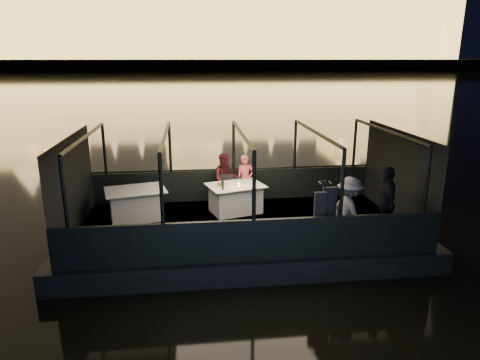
{
  "coord_description": "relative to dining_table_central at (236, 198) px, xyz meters",
  "views": [
    {
      "loc": [
        -1.2,
        -9.95,
        4.53
      ],
      "look_at": [
        0.0,
        0.4,
        1.55
      ],
      "focal_mm": 32.0,
      "sensor_mm": 36.0,
      "label": 1
    }
  ],
  "objects": [
    {
      "name": "canopy_ribs",
      "position": [
        0.06,
        -0.92,
        0.76
      ],
      "size": [
        8.0,
        4.0,
        2.3
      ],
      "primitive_type": null,
      "color": "black",
      "rests_on": "boat_deck"
    },
    {
      "name": "dining_table_central",
      "position": [
        0.0,
        0.0,
        0.0
      ],
      "size": [
        1.69,
        1.42,
        0.77
      ],
      "primitive_type": "cube",
      "rotation": [
        0.0,
        0.0,
        0.29
      ],
      "color": "white",
      "rests_on": "boat_deck"
    },
    {
      "name": "chair_port_left",
      "position": [
        -0.2,
        0.45,
        0.06
      ],
      "size": [
        0.42,
        0.42,
        0.88
      ],
      "primitive_type": "cube",
      "rotation": [
        0.0,
        0.0,
        0.02
      ],
      "color": "black",
      "rests_on": "boat_deck"
    },
    {
      "name": "wine_glass_white",
      "position": [
        -0.37,
        -0.31,
        0.48
      ],
      "size": [
        0.08,
        0.08,
        0.2
      ],
      "primitive_type": null,
      "rotation": [
        0.0,
        0.0,
        0.19
      ],
      "color": "silver",
      "rests_on": "dining_table_central"
    },
    {
      "name": "gunwale_starboard",
      "position": [
        0.06,
        -2.92,
        0.06
      ],
      "size": [
        8.0,
        0.08,
        0.9
      ],
      "primitive_type": "cube",
      "color": "black",
      "rests_on": "boat_deck"
    },
    {
      "name": "cabin_glass_starboard",
      "position": [
        0.06,
        -2.92,
        1.21
      ],
      "size": [
        8.0,
        0.02,
        1.4
      ],
      "primitive_type": null,
      "color": "#99B2B2",
      "rests_on": "gunwale_starboard"
    },
    {
      "name": "amber_candle",
      "position": [
        0.08,
        -0.15,
        0.42
      ],
      "size": [
        0.08,
        0.08,
        0.09
      ],
      "primitive_type": "cylinder",
      "rotation": [
        0.0,
        0.0,
        -0.28
      ],
      "color": "#FFA53F",
      "rests_on": "dining_table_central"
    },
    {
      "name": "gunwale_port",
      "position": [
        0.06,
        1.08,
        0.06
      ],
      "size": [
        8.0,
        0.08,
        0.9
      ],
      "primitive_type": "cube",
      "color": "black",
      "rests_on": "boat_deck"
    },
    {
      "name": "chair_port_right",
      "position": [
        0.24,
        0.45,
        0.06
      ],
      "size": [
        0.5,
        0.5,
        0.81
      ],
      "primitive_type": "cube",
      "rotation": [
        0.0,
        0.0,
        0.42
      ],
      "color": "black",
      "rests_on": "boat_deck"
    },
    {
      "name": "passenger_stripe",
      "position": [
        2.27,
        -2.36,
        0.47
      ],
      "size": [
        0.8,
        1.12,
        1.56
      ],
      "primitive_type": "imported",
      "rotation": [
        0.0,
        0.0,
        1.82
      ],
      "color": "silver",
      "rests_on": "boat_deck"
    },
    {
      "name": "plate_far",
      "position": [
        -0.23,
        0.04,
        0.39
      ],
      "size": [
        0.31,
        0.31,
        0.02
      ],
      "primitive_type": "cylinder",
      "rotation": [
        0.0,
        0.0,
        -0.34
      ],
      "color": "silver",
      "rests_on": "dining_table_central"
    },
    {
      "name": "passenger_dark",
      "position": [
        3.24,
        -2.08,
        0.47
      ],
      "size": [
        0.61,
        1.07,
        1.71
      ],
      "primitive_type": "imported",
      "rotation": [
        0.0,
        0.0,
        4.51
      ],
      "color": "black",
      "rests_on": "boat_deck"
    },
    {
      "name": "bread_basket",
      "position": [
        -0.39,
        -0.02,
        0.42
      ],
      "size": [
        0.23,
        0.23,
        0.07
      ],
      "primitive_type": "cylinder",
      "rotation": [
        0.0,
        0.0,
        -0.33
      ],
      "color": "olive",
      "rests_on": "dining_table_central"
    },
    {
      "name": "cabin_roof_glass",
      "position": [
        0.06,
        -0.92,
        1.91
      ],
      "size": [
        8.0,
        4.0,
        0.02
      ],
      "primitive_type": null,
      "color": "#99B2B2",
      "rests_on": "boat_deck"
    },
    {
      "name": "plate_near",
      "position": [
        0.44,
        -0.35,
        0.39
      ],
      "size": [
        0.25,
        0.25,
        0.01
      ],
      "primitive_type": "cylinder",
      "rotation": [
        0.0,
        0.0,
        -0.12
      ],
      "color": "silver",
      "rests_on": "dining_table_central"
    },
    {
      "name": "wine_bottle",
      "position": [
        -0.37,
        -0.39,
        0.53
      ],
      "size": [
        0.07,
        0.07,
        0.3
      ],
      "primitive_type": "cylinder",
      "rotation": [
        0.0,
        0.0,
        0.03
      ],
      "color": "#13351A",
      "rests_on": "dining_table_central"
    },
    {
      "name": "wine_glass_red",
      "position": [
        0.22,
        0.07,
        0.48
      ],
      "size": [
        0.08,
        0.08,
        0.19
      ],
      "primitive_type": null,
      "rotation": [
        0.0,
        0.0,
        0.21
      ],
      "color": "silver",
      "rests_on": "dining_table_central"
    },
    {
      "name": "person_woman_coral",
      "position": [
        0.36,
        0.72,
        0.36
      ],
      "size": [
        0.55,
        0.4,
        1.41
      ],
      "primitive_type": "imported",
      "rotation": [
        0.0,
        0.0,
        0.13
      ],
      "color": "#DF5351",
      "rests_on": "boat_deck"
    },
    {
      "name": "boat_deck",
      "position": [
        0.06,
        -0.92,
        -0.41
      ],
      "size": [
        8.0,
        4.0,
        0.04
      ],
      "primitive_type": "cube",
      "color": "black",
      "rests_on": "boat_hull"
    },
    {
      "name": "end_wall_fore",
      "position": [
        -3.94,
        -0.92,
        0.76
      ],
      "size": [
        0.02,
        4.0,
        2.3
      ],
      "primitive_type": null,
      "color": "black",
      "rests_on": "boat_deck"
    },
    {
      "name": "wine_glass_empty",
      "position": [
        0.08,
        -0.33,
        0.48
      ],
      "size": [
        0.06,
        0.06,
        0.18
      ],
      "primitive_type": null,
      "rotation": [
        0.0,
        0.0,
        0.03
      ],
      "color": "silver",
      "rests_on": "dining_table_central"
    },
    {
      "name": "embankment",
      "position": [
        0.06,
        209.08,
        0.11
      ],
      "size": [
        400.0,
        140.0,
        6.0
      ],
      "primitive_type": "cube",
      "color": "#423D33",
      "rests_on": "ground"
    },
    {
      "name": "dining_table_aft",
      "position": [
        -2.6,
        -0.2,
        0.0
      ],
      "size": [
        1.71,
        1.4,
        0.8
      ],
      "primitive_type": "cube",
      "rotation": [
        0.0,
        0.0,
        0.23
      ],
      "color": "silver",
      "rests_on": "boat_deck"
    },
    {
      "name": "coat_stand",
      "position": [
        1.59,
        -2.66,
        0.51
      ],
      "size": [
        0.53,
        0.48,
        1.59
      ],
      "primitive_type": null,
      "rotation": [
        0.0,
        0.0,
        0.34
      ],
      "color": "black",
      "rests_on": "boat_deck"
    },
    {
      "name": "cabin_glass_port",
      "position": [
        0.06,
        1.08,
        1.21
      ],
      "size": [
        8.0,
        0.02,
        1.4
      ],
      "primitive_type": null,
      "color": "#99B2B2",
      "rests_on": "gunwale_port"
    },
    {
      "name": "river_water",
      "position": [
        0.06,
        79.08,
        -0.89
      ],
      "size": [
        500.0,
        500.0,
        0.0
      ],
      "primitive_type": "plane",
      "color": "black",
      "rests_on": "ground"
    },
    {
      "name": "end_wall_aft",
      "position": [
        4.06,
        -0.92,
        0.76
      ],
      "size": [
        0.02,
        4.0,
        2.3
      ],
      "primitive_type": null,
      "color": "black",
      "rests_on": "boat_deck"
    },
    {
      "name": "person_man_maroon",
      "position": [
        -0.22,
        0.72,
        0.36
      ],
      "size": [
        0.74,
        0.59,
        1.46
      ],
      "primitive_type": "imported",
      "rotation": [
        0.0,
        0.0,
        0.07
      ],
      "color": "#3D1115",
      "rests_on": "boat_deck"
    },
    {
      "name": "boat_hull",
      "position": [
        0.06,
        -0.92,
        -0.89
      ],
      "size": [
        8.6,
        4.4,
        1.0
      ],
      "primitive_type": "cube",
      "color": "black",
      "rests_on": "river_water"
    }
  ]
}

